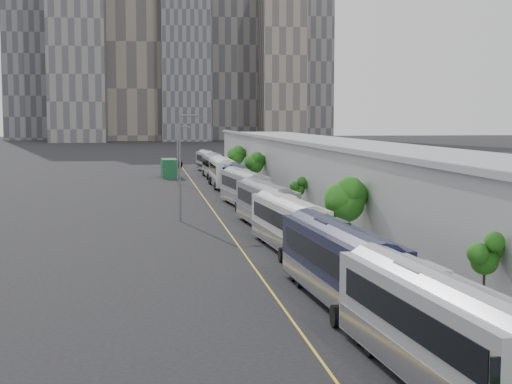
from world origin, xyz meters
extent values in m
cube|color=gray|center=(9.00, 55.00, 0.06)|extent=(10.00, 170.00, 0.12)
cube|color=gold|center=(-1.50, 55.00, 0.01)|extent=(0.12, 160.00, 0.02)
cube|color=gray|center=(13.00, 55.00, 3.40)|extent=(12.00, 160.00, 6.80)
cube|color=gray|center=(13.00, 55.00, 5.85)|extent=(12.45, 160.40, 2.57)
cube|color=gray|center=(7.10, 55.00, 7.00)|extent=(0.30, 160.00, 0.40)
cube|color=slate|center=(-35.00, 300.00, 47.50)|extent=(22.00, 22.00, 95.00)
cube|color=slate|center=(8.00, 310.00, 40.00)|extent=(20.00, 20.00, 80.00)
cube|color=slate|center=(28.00, 330.00, 52.50)|extent=(24.00, 24.00, 105.00)
cube|color=gray|center=(48.00, 305.00, 35.00)|extent=(18.00, 18.00, 70.00)
cube|color=slate|center=(-55.00, 340.00, 55.00)|extent=(28.00, 26.00, 110.00)
cube|color=slate|center=(65.00, 340.00, 45.00)|extent=(22.00, 22.00, 90.00)
cube|color=#9B9DA5|center=(1.93, 6.41, 2.03)|extent=(3.70, 13.89, 3.33)
cube|color=black|center=(1.93, 6.20, 2.63)|extent=(3.64, 12.25, 1.13)
cube|color=silver|center=(1.93, 6.41, 0.97)|extent=(3.72, 13.62, 1.06)
cube|color=#9B9DA5|center=(1.93, 8.00, 3.86)|extent=(1.53, 2.41, 0.32)
cube|color=black|center=(1.60, 19.40, 2.05)|extent=(3.54, 13.96, 3.35)
cube|color=black|center=(1.60, 19.18, 2.65)|extent=(3.51, 12.31, 1.14)
cube|color=silver|center=(1.60, 19.40, 0.98)|extent=(3.57, 13.69, 1.07)
cube|color=black|center=(1.60, 20.99, 3.88)|extent=(1.51, 2.41, 0.32)
cube|color=silver|center=(1.84, 35.42, 1.93)|extent=(3.57, 13.21, 3.16)
cube|color=black|center=(1.84, 35.22, 2.50)|extent=(3.52, 11.65, 1.07)
cube|color=silver|center=(1.84, 35.42, 0.92)|extent=(3.59, 12.95, 1.01)
cube|color=silver|center=(1.84, 36.92, 3.66)|extent=(1.47, 2.30, 0.30)
cube|color=slate|center=(1.99, 47.21, 1.98)|extent=(3.66, 13.54, 3.24)
cube|color=black|center=(1.99, 47.00, 2.56)|extent=(3.60, 11.94, 1.10)
cube|color=silver|center=(1.99, 47.21, 0.94)|extent=(3.68, 13.28, 1.04)
cube|color=slate|center=(1.99, 48.75, 3.76)|extent=(1.50, 2.36, 0.31)
cube|color=#93969C|center=(2.13, 63.73, 1.98)|extent=(3.88, 13.53, 3.23)
cube|color=black|center=(2.13, 63.52, 2.56)|extent=(3.80, 11.94, 1.10)
cube|color=silver|center=(2.13, 63.73, 0.94)|extent=(3.90, 13.27, 1.03)
cube|color=#93969C|center=(2.13, 65.27, 3.75)|extent=(1.54, 2.37, 0.31)
cube|color=#151C30|center=(2.54, 74.39, 1.93)|extent=(3.48, 13.15, 3.15)
cube|color=black|center=(2.54, 74.19, 2.49)|extent=(3.43, 11.60, 1.07)
cube|color=silver|center=(2.54, 74.39, 0.92)|extent=(3.50, 12.90, 1.01)
cube|color=#151C30|center=(2.54, 75.89, 3.65)|extent=(1.45, 2.28, 0.30)
cube|color=white|center=(2.13, 88.40, 2.04)|extent=(2.90, 13.81, 3.34)
cube|color=black|center=(2.13, 88.19, 2.64)|extent=(2.94, 12.16, 1.14)
cube|color=silver|center=(2.13, 88.40, 0.97)|extent=(2.94, 13.53, 1.07)
cube|color=white|center=(2.13, 89.99, 3.87)|extent=(1.40, 2.35, 0.32)
cube|color=gray|center=(2.31, 105.27, 1.87)|extent=(2.77, 12.70, 3.07)
cube|color=black|center=(2.31, 105.07, 2.43)|extent=(2.80, 11.18, 1.04)
cube|color=silver|center=(2.31, 105.27, 0.89)|extent=(2.81, 12.45, 0.98)
cube|color=gray|center=(2.31, 106.73, 3.55)|extent=(1.31, 2.17, 0.29)
cube|color=#A0A2AA|center=(2.53, 118.67, 1.87)|extent=(3.53, 12.76, 3.05)
cube|color=black|center=(2.53, 118.47, 2.41)|extent=(3.47, 11.26, 1.04)
cube|color=silver|center=(2.53, 118.67, 0.89)|extent=(3.55, 12.51, 0.98)
cube|color=#A0A2AA|center=(2.53, 120.12, 3.54)|extent=(1.43, 2.23, 0.29)
cylinder|color=black|center=(6.18, 11.99, 1.84)|extent=(0.18, 0.18, 3.68)
sphere|color=#246216|center=(6.18, 11.99, 3.56)|extent=(1.24, 1.24, 1.24)
cylinder|color=black|center=(5.40, 33.13, 1.98)|extent=(0.18, 0.18, 3.96)
sphere|color=#246216|center=(5.40, 33.13, 4.05)|extent=(2.79, 2.79, 2.79)
cylinder|color=black|center=(6.20, 53.96, 1.44)|extent=(0.18, 0.18, 2.89)
sphere|color=#246216|center=(6.20, 53.96, 2.83)|extent=(1.20, 1.20, 1.20)
cylinder|color=black|center=(5.63, 80.96, 1.90)|extent=(0.18, 0.18, 3.81)
sphere|color=#246216|center=(5.63, 80.96, 3.84)|extent=(2.34, 2.34, 2.34)
cylinder|color=black|center=(5.54, 101.12, 1.94)|extent=(0.18, 0.18, 3.88)
sphere|color=#246216|center=(5.54, 101.12, 3.93)|extent=(2.51, 2.51, 2.51)
cylinder|color=#59595E|center=(-5.20, 52.30, 4.91)|extent=(0.18, 0.18, 9.82)
cylinder|color=#59595E|center=(-4.30, 52.30, 9.72)|extent=(1.80, 0.14, 0.14)
cube|color=#59595E|center=(-3.50, 52.30, 9.57)|extent=(0.50, 0.22, 0.18)
cylinder|color=#59595E|center=(-3.86, 93.04, 4.19)|extent=(0.18, 0.18, 8.38)
cylinder|color=#59595E|center=(-2.96, 93.04, 8.28)|extent=(1.80, 0.14, 0.14)
cube|color=#59595E|center=(-2.16, 93.04, 8.13)|extent=(0.50, 0.22, 0.18)
cube|color=#144327|center=(-4.71, 106.33, 1.49)|extent=(2.56, 6.20, 2.98)
imported|color=black|center=(-3.47, 131.24, 0.78)|extent=(4.49, 6.14, 1.55)
camera|label=1|loc=(-8.15, -19.60, 9.48)|focal=55.00mm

